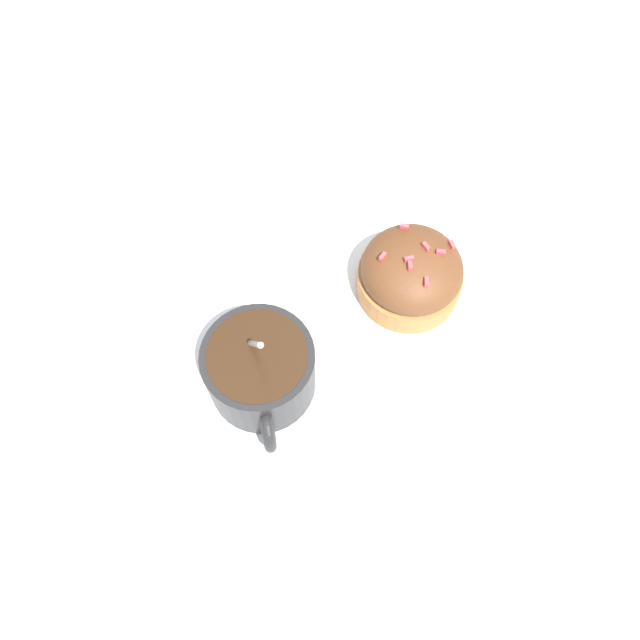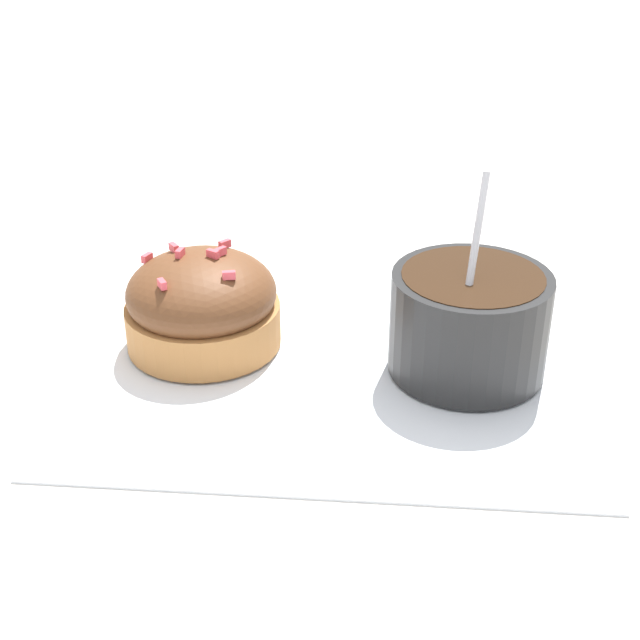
# 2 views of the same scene
# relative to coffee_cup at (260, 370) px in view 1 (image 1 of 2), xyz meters

# --- Properties ---
(ground_plane) EXTENTS (3.00, 3.00, 0.00)m
(ground_plane) POSITION_rel_coffee_cup_xyz_m (-0.07, 0.01, -0.03)
(ground_plane) COLOR silver
(paper_napkin) EXTENTS (0.28, 0.25, 0.00)m
(paper_napkin) POSITION_rel_coffee_cup_xyz_m (-0.07, 0.01, -0.03)
(paper_napkin) COLOR white
(paper_napkin) RESTS_ON ground_plane
(coffee_cup) EXTENTS (0.08, 0.10, 0.11)m
(coffee_cup) POSITION_rel_coffee_cup_xyz_m (0.00, 0.00, 0.00)
(coffee_cup) COLOR black
(coffee_cup) RESTS_ON paper_napkin
(frosted_pastry) EXTENTS (0.09, 0.09, 0.06)m
(frosted_pastry) POSITION_rel_coffee_cup_xyz_m (-0.15, 0.01, -0.01)
(frosted_pastry) COLOR #B2753D
(frosted_pastry) RESTS_ON paper_napkin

